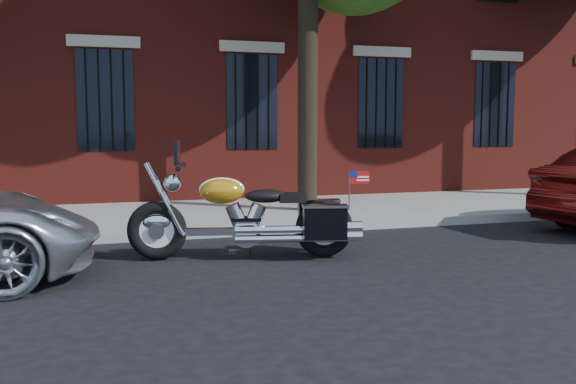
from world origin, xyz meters
name	(u,v)px	position (x,y,z in m)	size (l,w,h in m)	color
ground	(341,248)	(0.00, 0.00, 0.00)	(120.00, 120.00, 0.00)	black
curb	(309,227)	(0.00, 1.38, 0.07)	(40.00, 0.16, 0.15)	gray
sidewalk	(276,212)	(0.00, 3.26, 0.07)	(40.00, 3.60, 0.15)	gray
motorcycle	(253,219)	(-1.36, -0.35, 0.52)	(2.91, 1.28, 1.53)	black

